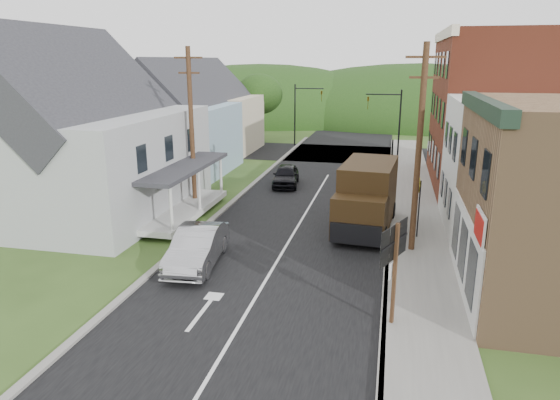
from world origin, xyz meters
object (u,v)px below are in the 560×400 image
Objects in this scene: dark_sedan at (286,176)px; warning_sign at (419,199)px; route_sign_cluster at (394,259)px; silver_sedan at (197,247)px; delivery_van at (367,197)px.

warning_sign is at bearing -54.73° from dark_sedan.
route_sign_cluster is 1.15× the size of warning_sign.
silver_sedan is 8.71m from route_sign_cluster.
route_sign_cluster reaches higher than dark_sedan.
route_sign_cluster reaches higher than silver_sedan.
silver_sedan reaches higher than dark_sedan.
dark_sedan is 18.97m from route_sign_cluster.
delivery_van is (5.83, -8.07, 1.01)m from dark_sedan.
delivery_van is at bearing -61.56° from dark_sedan.
silver_sedan is 14.19m from dark_sedan.
dark_sedan is at bearing 81.11° from silver_sedan.
dark_sedan is 1.39× the size of warning_sign.
delivery_van is 9.53m from route_sign_cluster.
silver_sedan is 10.47m from warning_sign.
delivery_van reaches higher than dark_sedan.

